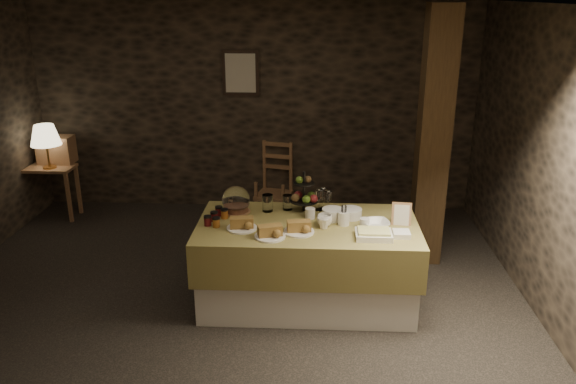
{
  "coord_description": "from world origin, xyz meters",
  "views": [
    {
      "loc": [
        0.78,
        -4.47,
        2.69
      ],
      "look_at": [
        0.55,
        0.2,
        1.02
      ],
      "focal_mm": 35.0,
      "sensor_mm": 36.0,
      "label": 1
    }
  ],
  "objects_px": {
    "console_table": "(49,177)",
    "chair": "(274,181)",
    "wine_rack": "(56,150)",
    "fruit_stand": "(305,196)",
    "table_lamp": "(45,136)",
    "timber_column": "(433,140)",
    "buffet_table": "(307,257)"
  },
  "relations": [
    {
      "from": "wine_rack",
      "to": "fruit_stand",
      "type": "xyz_separation_m",
      "value": [
        3.14,
        -1.76,
        0.08
      ]
    },
    {
      "from": "wine_rack",
      "to": "buffet_table",
      "type": "bearing_deg",
      "value": -32.94
    },
    {
      "from": "wine_rack",
      "to": "chair",
      "type": "xyz_separation_m",
      "value": [
        2.71,
        0.2,
        -0.44
      ]
    },
    {
      "from": "chair",
      "to": "timber_column",
      "type": "distance_m",
      "value": 2.33
    },
    {
      "from": "buffet_table",
      "to": "fruit_stand",
      "type": "relative_size",
      "value": 5.11
    },
    {
      "from": "timber_column",
      "to": "table_lamp",
      "type": "bearing_deg",
      "value": 168.55
    },
    {
      "from": "chair",
      "to": "fruit_stand",
      "type": "height_order",
      "value": "fruit_stand"
    },
    {
      "from": "buffet_table",
      "to": "fruit_stand",
      "type": "xyz_separation_m",
      "value": [
        -0.04,
        0.3,
        0.47
      ]
    },
    {
      "from": "table_lamp",
      "to": "timber_column",
      "type": "xyz_separation_m",
      "value": [
        4.4,
        -0.89,
        0.23
      ]
    },
    {
      "from": "wine_rack",
      "to": "chair",
      "type": "height_order",
      "value": "wine_rack"
    },
    {
      "from": "wine_rack",
      "to": "timber_column",
      "type": "height_order",
      "value": "timber_column"
    },
    {
      "from": "console_table",
      "to": "chair",
      "type": "relative_size",
      "value": 0.95
    },
    {
      "from": "wine_rack",
      "to": "chair",
      "type": "distance_m",
      "value": 2.75
    },
    {
      "from": "chair",
      "to": "buffet_table",
      "type": "bearing_deg",
      "value": -64.31
    },
    {
      "from": "fruit_stand",
      "to": "table_lamp",
      "type": "bearing_deg",
      "value": 154.08
    },
    {
      "from": "buffet_table",
      "to": "wine_rack",
      "type": "distance_m",
      "value": 3.8
    },
    {
      "from": "buffet_table",
      "to": "wine_rack",
      "type": "height_order",
      "value": "wine_rack"
    },
    {
      "from": "buffet_table",
      "to": "timber_column",
      "type": "xyz_separation_m",
      "value": [
        1.23,
        0.94,
        0.86
      ]
    },
    {
      "from": "buffet_table",
      "to": "timber_column",
      "type": "distance_m",
      "value": 1.77
    },
    {
      "from": "console_table",
      "to": "chair",
      "type": "height_order",
      "value": "chair"
    },
    {
      "from": "buffet_table",
      "to": "timber_column",
      "type": "bearing_deg",
      "value": 37.32
    },
    {
      "from": "table_lamp",
      "to": "chair",
      "type": "relative_size",
      "value": 0.77
    },
    {
      "from": "console_table",
      "to": "wine_rack",
      "type": "xyz_separation_m",
      "value": [
        0.05,
        0.18,
        0.3
      ]
    },
    {
      "from": "table_lamp",
      "to": "chair",
      "type": "distance_m",
      "value": 2.82
    },
    {
      "from": "wine_rack",
      "to": "fruit_stand",
      "type": "relative_size",
      "value": 1.11
    },
    {
      "from": "wine_rack",
      "to": "timber_column",
      "type": "relative_size",
      "value": 0.16
    },
    {
      "from": "chair",
      "to": "fruit_stand",
      "type": "bearing_deg",
      "value": -63.56
    },
    {
      "from": "chair",
      "to": "fruit_stand",
      "type": "distance_m",
      "value": 2.07
    },
    {
      "from": "buffet_table",
      "to": "fruit_stand",
      "type": "distance_m",
      "value": 0.56
    },
    {
      "from": "chair",
      "to": "table_lamp",
      "type": "bearing_deg",
      "value": -157.07
    },
    {
      "from": "console_table",
      "to": "chair",
      "type": "bearing_deg",
      "value": 7.78
    },
    {
      "from": "buffet_table",
      "to": "console_table",
      "type": "xyz_separation_m",
      "value": [
        -3.22,
        1.88,
        0.09
      ]
    }
  ]
}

